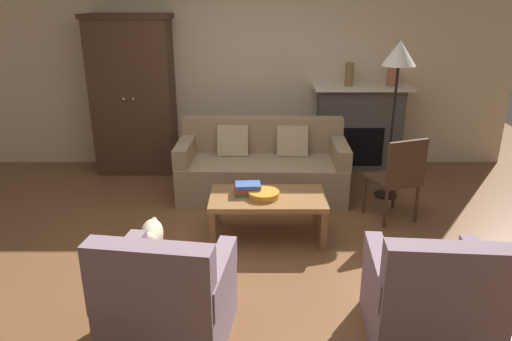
# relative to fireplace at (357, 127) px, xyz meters

# --- Properties ---
(ground_plane) EXTENTS (9.60, 9.60, 0.00)m
(ground_plane) POSITION_rel_fireplace_xyz_m (-1.55, -2.30, -0.57)
(ground_plane) COLOR brown
(back_wall) EXTENTS (7.20, 0.10, 2.80)m
(back_wall) POSITION_rel_fireplace_xyz_m (-1.55, 0.25, 0.83)
(back_wall) COLOR beige
(back_wall) RESTS_ON ground
(fireplace) EXTENTS (1.26, 0.48, 1.12)m
(fireplace) POSITION_rel_fireplace_xyz_m (0.00, 0.00, 0.00)
(fireplace) COLOR #4C4947
(fireplace) RESTS_ON ground
(armoire) EXTENTS (1.06, 0.57, 2.01)m
(armoire) POSITION_rel_fireplace_xyz_m (-2.95, -0.08, 0.44)
(armoire) COLOR #472D1E
(armoire) RESTS_ON ground
(couch) EXTENTS (1.94, 0.91, 0.86)m
(couch) POSITION_rel_fireplace_xyz_m (-1.30, -0.93, -0.25)
(couch) COLOR #937A5B
(couch) RESTS_ON ground
(coffee_table) EXTENTS (1.10, 0.60, 0.42)m
(coffee_table) POSITION_rel_fireplace_xyz_m (-1.26, -2.00, -0.20)
(coffee_table) COLOR olive
(coffee_table) RESTS_ON ground
(fruit_bowl) EXTENTS (0.29, 0.29, 0.06)m
(fruit_bowl) POSITION_rel_fireplace_xyz_m (-1.30, -2.03, -0.12)
(fruit_bowl) COLOR orange
(fruit_bowl) RESTS_ON coffee_table
(book_stack) EXTENTS (0.27, 0.20, 0.11)m
(book_stack) POSITION_rel_fireplace_xyz_m (-1.46, -1.95, -0.10)
(book_stack) COLOR #427A4C
(book_stack) RESTS_ON coffee_table
(mantel_vase_bronze) EXTENTS (0.11, 0.11, 0.29)m
(mantel_vase_bronze) POSITION_rel_fireplace_xyz_m (-0.18, -0.02, 0.70)
(mantel_vase_bronze) COLOR olive
(mantel_vase_bronze) RESTS_ON fireplace
(mantel_vase_terracotta) EXTENTS (0.15, 0.15, 0.22)m
(mantel_vase_terracotta) POSITION_rel_fireplace_xyz_m (0.38, -0.02, 0.66)
(mantel_vase_terracotta) COLOR #A86042
(mantel_vase_terracotta) RESTS_ON fireplace
(armchair_near_left) EXTENTS (0.87, 0.87, 0.88)m
(armchair_near_left) POSITION_rel_fireplace_xyz_m (-1.95, -3.53, -0.25)
(armchair_near_left) COLOR gray
(armchair_near_left) RESTS_ON ground
(armchair_near_right) EXTENTS (0.83, 0.83, 0.88)m
(armchair_near_right) POSITION_rel_fireplace_xyz_m (-0.24, -3.53, -0.25)
(armchair_near_right) COLOR gray
(armchair_near_right) RESTS_ON ground
(side_chair_wooden) EXTENTS (0.57, 0.57, 0.90)m
(side_chair_wooden) POSITION_rel_fireplace_xyz_m (0.06, -1.66, -0.06)
(side_chair_wooden) COLOR #472D1E
(side_chair_wooden) RESTS_ON ground
(floor_lamp) EXTENTS (0.36, 0.36, 1.77)m
(floor_lamp) POSITION_rel_fireplace_xyz_m (0.15, -1.00, 0.96)
(floor_lamp) COLOR black
(floor_lamp) RESTS_ON ground
(dog) EXTENTS (0.24, 0.57, 0.39)m
(dog) POSITION_rel_fireplace_xyz_m (-2.28, -2.48, -0.32)
(dog) COLOR beige
(dog) RESTS_ON ground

